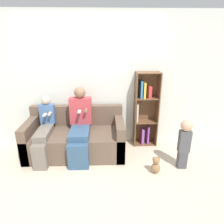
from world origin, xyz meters
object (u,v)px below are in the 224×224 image
(adult_seated, at_px, (80,123))
(toddler_standing, at_px, (185,141))
(couch, at_px, (76,139))
(bookshelf, at_px, (145,109))
(child_seated, at_px, (44,130))
(teddy_bear, at_px, (156,165))

(adult_seated, distance_m, toddler_standing, 1.79)
(adult_seated, xyz_separation_m, toddler_standing, (1.73, -0.46, -0.14))
(couch, xyz_separation_m, bookshelf, (1.34, 0.32, 0.45))
(couch, height_order, child_seated, child_seated)
(couch, xyz_separation_m, teddy_bear, (1.35, -0.68, -0.14))
(couch, distance_m, bookshelf, 1.46)
(couch, distance_m, adult_seated, 0.38)
(adult_seated, relative_size, teddy_bear, 4.13)
(couch, relative_size, child_seated, 1.65)
(child_seated, bearing_deg, bookshelf, 13.86)
(teddy_bear, bearing_deg, toddler_standing, 16.09)
(adult_seated, bearing_deg, bookshelf, 18.19)
(adult_seated, relative_size, toddler_standing, 1.45)
(teddy_bear, bearing_deg, adult_seated, 154.47)
(teddy_bear, bearing_deg, child_seated, 163.84)
(child_seated, bearing_deg, teddy_bear, -16.16)
(couch, relative_size, adult_seated, 1.43)
(adult_seated, distance_m, teddy_bear, 1.47)
(couch, bearing_deg, bookshelf, 13.54)
(child_seated, distance_m, bookshelf, 1.94)
(toddler_standing, xyz_separation_m, teddy_bear, (-0.47, -0.14, -0.35))
(toddler_standing, bearing_deg, child_seated, 170.16)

